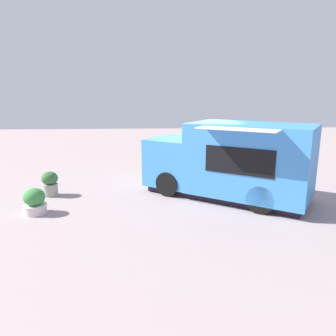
{
  "coord_description": "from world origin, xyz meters",
  "views": [
    {
      "loc": [
        -10.37,
        1.53,
        3.12
      ],
      "look_at": [
        -0.55,
        0.95,
        0.84
      ],
      "focal_mm": 33.56,
      "sensor_mm": 36.0,
      "label": 1
    }
  ],
  "objects_px": {
    "person_customer": "(172,157)",
    "planter_flowering_near": "(35,202)",
    "food_truck": "(230,163)",
    "planter_flowering_far": "(50,183)"
  },
  "relations": [
    {
      "from": "person_customer",
      "to": "planter_flowering_near",
      "type": "bearing_deg",
      "value": 146.28
    },
    {
      "from": "food_truck",
      "to": "planter_flowering_near",
      "type": "height_order",
      "value": "food_truck"
    },
    {
      "from": "planter_flowering_near",
      "to": "planter_flowering_far",
      "type": "height_order",
      "value": "planter_flowering_far"
    },
    {
      "from": "food_truck",
      "to": "planter_flowering_far",
      "type": "relative_size",
      "value": 6.67
    },
    {
      "from": "person_customer",
      "to": "planter_flowering_near",
      "type": "relative_size",
      "value": 1.2
    },
    {
      "from": "food_truck",
      "to": "person_customer",
      "type": "distance_m",
      "value": 5.36
    },
    {
      "from": "food_truck",
      "to": "planter_flowering_near",
      "type": "xyz_separation_m",
      "value": [
        -1.1,
        5.57,
        -0.76
      ]
    },
    {
      "from": "food_truck",
      "to": "planter_flowering_near",
      "type": "relative_size",
      "value": 7.4
    },
    {
      "from": "person_customer",
      "to": "planter_flowering_near",
      "type": "xyz_separation_m",
      "value": [
        -6.21,
        4.15,
        0.02
      ]
    },
    {
      "from": "food_truck",
      "to": "planter_flowering_far",
      "type": "xyz_separation_m",
      "value": [
        0.47,
        5.63,
        -0.68
      ]
    }
  ]
}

